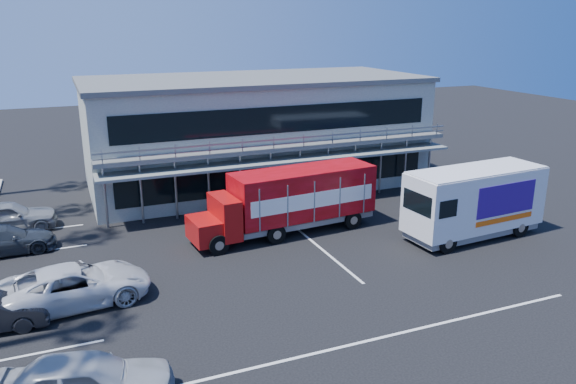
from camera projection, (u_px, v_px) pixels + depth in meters
name	position (u px, v px, depth m)	size (l,w,h in m)	color
ground	(303.00, 273.00, 25.15)	(120.00, 120.00, 0.00)	black
building	(255.00, 131.00, 38.40)	(22.40, 12.00, 7.30)	gray
red_truck	(291.00, 199.00, 29.53)	(10.24, 3.29, 3.39)	#9D0C0C
white_van	(474.00, 201.00, 28.90)	(7.65, 3.11, 3.66)	silver
parked_car_a	(85.00, 382.00, 16.13)	(2.03, 5.04, 1.72)	#A8ABAF
parked_car_c	(75.00, 285.00, 22.16)	(2.70, 5.86, 1.63)	silver
parked_car_d	(3.00, 240.00, 27.11)	(1.95, 4.79, 1.39)	#282E35
parked_car_e	(7.00, 217.00, 29.90)	(2.00, 4.97, 1.69)	gray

